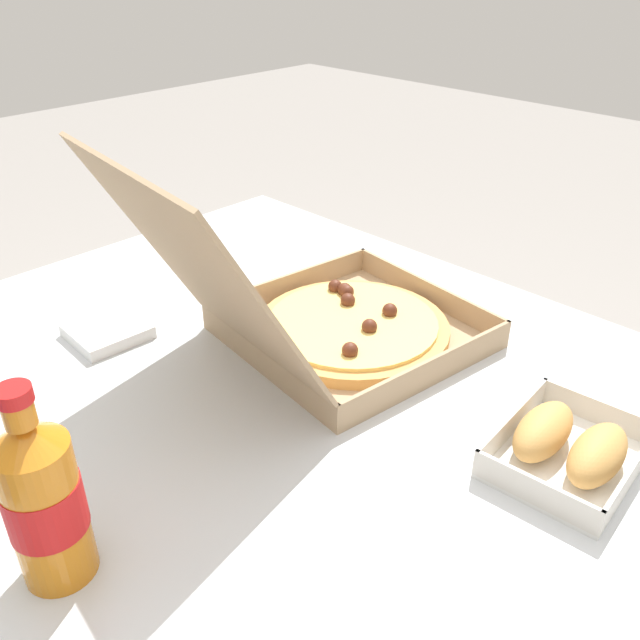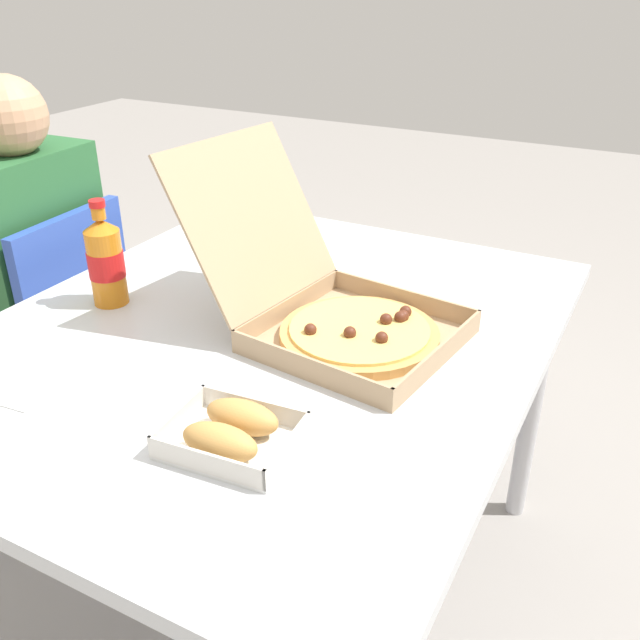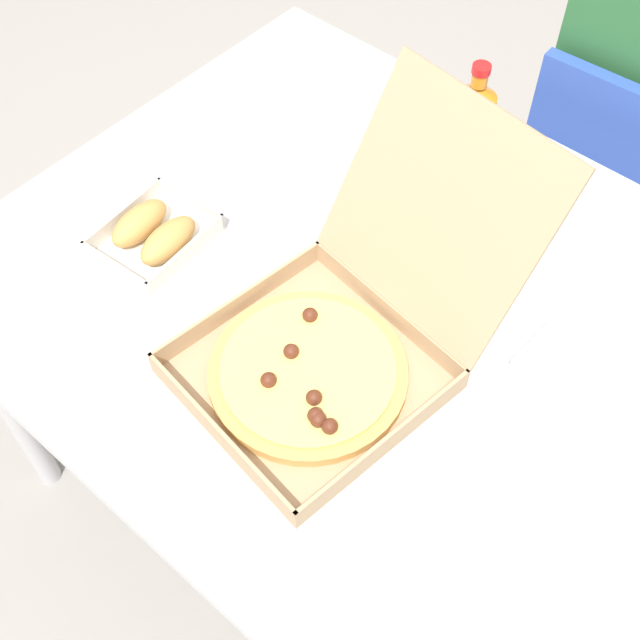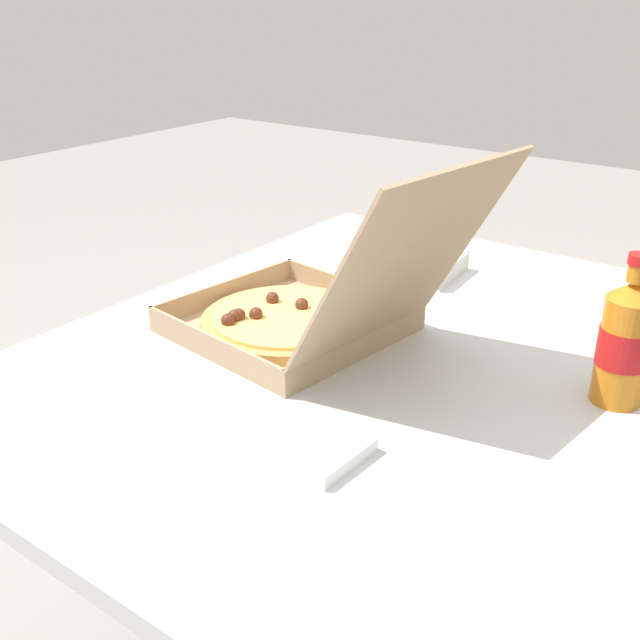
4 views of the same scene
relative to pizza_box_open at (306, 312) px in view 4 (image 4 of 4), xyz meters
name	(u,v)px [view 4 (image 4 of 4)]	position (x,y,z in m)	size (l,w,h in m)	color
dining_table	(389,388)	(-0.04, 0.14, -0.12)	(1.26, 1.04, 0.74)	silver
pizza_box_open	(306,312)	(0.00, 0.00, 0.00)	(0.40, 0.55, 0.34)	tan
bread_side_box	(413,261)	(-0.38, -0.01, -0.02)	(0.16, 0.20, 0.06)	white
cola_bottle	(625,342)	(-0.10, 0.49, 0.05)	(0.07, 0.07, 0.22)	orange
paper_menu	(616,323)	(-0.37, 0.41, -0.05)	(0.21, 0.15, 0.00)	white
napkin_pile	(318,449)	(0.27, 0.22, -0.04)	(0.11, 0.11, 0.02)	white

